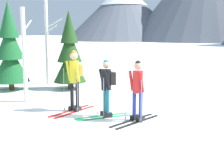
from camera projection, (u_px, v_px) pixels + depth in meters
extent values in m
plane|color=white|center=(104.00, 114.00, 8.86)|extent=(400.00, 400.00, 0.00)
cube|color=red|center=(75.00, 112.00, 9.04)|extent=(0.20, 1.78, 0.02)
cube|color=red|center=(70.00, 111.00, 9.16)|extent=(0.20, 1.78, 0.02)
cube|color=black|center=(78.00, 109.00, 9.11)|extent=(0.13, 0.27, 0.12)
cylinder|color=black|center=(77.00, 93.00, 9.04)|extent=(0.11, 0.11, 0.89)
cube|color=black|center=(72.00, 108.00, 9.24)|extent=(0.13, 0.27, 0.12)
cylinder|color=black|center=(72.00, 93.00, 9.16)|extent=(0.11, 0.11, 0.89)
cylinder|color=yellow|center=(74.00, 72.00, 9.00)|extent=(0.28, 0.28, 0.67)
sphere|color=tan|center=(74.00, 56.00, 8.92)|extent=(0.24, 0.24, 0.24)
sphere|color=#B76019|center=(74.00, 53.00, 8.91)|extent=(0.18, 0.18, 0.18)
cylinder|color=yellow|center=(77.00, 72.00, 8.85)|extent=(0.09, 0.21, 0.63)
cylinder|color=yellow|center=(68.00, 71.00, 9.05)|extent=(0.09, 0.21, 0.63)
cylinder|color=#A5A5AD|center=(77.00, 92.00, 8.79)|extent=(0.02, 0.02, 1.33)
cylinder|color=black|center=(78.00, 112.00, 8.88)|extent=(0.07, 0.07, 0.01)
cylinder|color=#A5A5AD|center=(64.00, 90.00, 9.09)|extent=(0.02, 0.02, 1.33)
cylinder|color=black|center=(64.00, 109.00, 9.18)|extent=(0.07, 0.07, 0.01)
cube|color=#99661E|center=(78.00, 70.00, 9.13)|extent=(0.27, 0.18, 0.36)
cube|color=green|center=(104.00, 118.00, 8.40)|extent=(1.03, 1.35, 0.02)
cube|color=green|center=(102.00, 116.00, 8.61)|extent=(1.03, 1.35, 0.02)
cube|color=black|center=(108.00, 115.00, 8.43)|extent=(0.24, 0.27, 0.12)
cylinder|color=#1E6B7A|center=(108.00, 100.00, 8.37)|extent=(0.11, 0.11, 0.79)
cube|color=black|center=(105.00, 113.00, 8.63)|extent=(0.24, 0.27, 0.12)
cylinder|color=#1E6B7A|center=(105.00, 99.00, 8.57)|extent=(0.11, 0.11, 0.79)
cylinder|color=black|center=(106.00, 80.00, 8.38)|extent=(0.28, 0.28, 0.59)
sphere|color=tan|center=(106.00, 64.00, 8.31)|extent=(0.21, 0.21, 0.21)
sphere|color=#1E6B7A|center=(106.00, 62.00, 8.30)|extent=(0.16, 0.16, 0.16)
cylinder|color=black|center=(106.00, 80.00, 8.19)|extent=(0.18, 0.20, 0.56)
cylinder|color=black|center=(102.00, 78.00, 8.52)|extent=(0.18, 0.20, 0.56)
cylinder|color=#A5A5AD|center=(104.00, 99.00, 8.14)|extent=(0.02, 0.02, 1.18)
cylinder|color=black|center=(104.00, 118.00, 8.22)|extent=(0.07, 0.07, 0.01)
cylinder|color=#A5A5AD|center=(97.00, 95.00, 8.63)|extent=(0.02, 0.02, 1.18)
cylinder|color=black|center=(97.00, 113.00, 8.71)|extent=(0.07, 0.07, 0.01)
cube|color=black|center=(112.00, 78.00, 8.44)|extent=(0.30, 0.28, 0.36)
cube|color=black|center=(138.00, 122.00, 8.01)|extent=(0.48, 1.72, 0.02)
cube|color=black|center=(132.00, 120.00, 8.16)|extent=(0.48, 1.72, 0.02)
cube|color=black|center=(140.00, 119.00, 8.07)|extent=(0.17, 0.28, 0.12)
cylinder|color=#2D389E|center=(141.00, 103.00, 8.01)|extent=(0.11, 0.11, 0.79)
cube|color=black|center=(134.00, 117.00, 8.22)|extent=(0.17, 0.28, 0.12)
cylinder|color=#2D389E|center=(134.00, 102.00, 8.16)|extent=(0.11, 0.11, 0.79)
cylinder|color=red|center=(138.00, 82.00, 7.99)|extent=(0.28, 0.28, 0.59)
sphere|color=tan|center=(138.00, 66.00, 7.93)|extent=(0.21, 0.21, 0.21)
sphere|color=black|center=(138.00, 63.00, 7.92)|extent=(0.16, 0.16, 0.16)
cylinder|color=red|center=(142.00, 82.00, 7.82)|extent=(0.12, 0.21, 0.56)
cylinder|color=red|center=(131.00, 81.00, 8.07)|extent=(0.12, 0.21, 0.56)
cylinder|color=#A5A5AD|center=(141.00, 102.00, 7.76)|extent=(0.02, 0.02, 1.19)
cylinder|color=black|center=(141.00, 122.00, 7.84)|extent=(0.07, 0.07, 0.01)
cylinder|color=#A5A5AD|center=(126.00, 99.00, 8.13)|extent=(0.02, 0.02, 1.19)
cylinder|color=black|center=(126.00, 118.00, 8.21)|extent=(0.07, 0.07, 0.01)
cylinder|color=#51381E|center=(70.00, 82.00, 12.71)|extent=(0.20, 0.20, 0.64)
cone|color=#1E4219|center=(70.00, 66.00, 12.60)|extent=(1.38, 1.38, 1.36)
cone|color=#1E4219|center=(69.00, 46.00, 12.47)|extent=(1.05, 1.05, 1.36)
cone|color=#1E4219|center=(69.00, 27.00, 12.35)|extent=(0.75, 0.75, 1.36)
cylinder|color=#51381E|center=(11.00, 82.00, 12.52)|extent=(0.22, 0.22, 0.72)
cone|color=#195628|center=(10.00, 64.00, 12.40)|extent=(1.53, 1.53, 1.51)
cone|color=#195628|center=(9.00, 41.00, 12.26)|extent=(1.17, 1.17, 1.51)
cone|color=#195628|center=(8.00, 19.00, 12.12)|extent=(0.84, 0.84, 1.51)
cylinder|color=silver|center=(47.00, 36.00, 13.72)|extent=(0.16, 0.16, 4.50)
cylinder|color=silver|center=(54.00, 23.00, 13.61)|extent=(0.65, 0.47, 0.50)
cylinder|color=silver|center=(52.00, 28.00, 13.60)|extent=(0.53, 0.24, 0.37)
cylinder|color=silver|center=(24.00, 55.00, 10.16)|extent=(0.15, 0.15, 3.26)
cylinder|color=silver|center=(26.00, 27.00, 10.39)|extent=(0.34, 0.73, 0.53)
cylinder|color=silver|center=(24.00, 39.00, 10.29)|extent=(0.34, 0.38, 0.37)
cone|color=slate|center=(123.00, 12.00, 95.01)|extent=(37.48, 37.48, 17.96)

